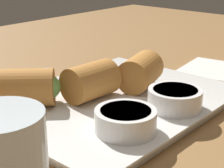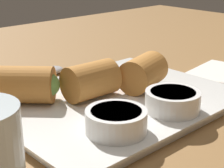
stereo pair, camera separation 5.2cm
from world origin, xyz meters
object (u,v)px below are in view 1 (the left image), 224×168
Objects in this scene: serving_plate at (112,102)px; dipping_bowl_far at (126,120)px; spoon at (39,75)px; napkin at (211,70)px; dipping_bowl_near at (175,98)px; drinking_glass at (3,164)px.

serving_plate is 11.25cm from dipping_bowl_far.
napkin is at bearing 138.54° from spoon.
dipping_bowl_near is 0.40× the size of spoon.
dipping_bowl_far is 33.46cm from napkin.
drinking_glass reaches higher than serving_plate.
drinking_glass is at bearing 19.76° from serving_plate.
napkin is 1.45× the size of drinking_glass.
serving_plate is at bearing -130.34° from dipping_bowl_far.
napkin is 49.97cm from drinking_glass.
serving_plate is 25.50cm from drinking_glass.
drinking_glass reaches higher than spoon.
spoon is 1.33× the size of napkin.
dipping_bowl_near is at bearing 176.51° from dipping_bowl_far.
dipping_bowl_far is at bearing 9.67° from napkin.
dipping_bowl_near is 1.00× the size of dipping_bowl_far.
drinking_glass is at bearing 0.38° from dipping_bowl_far.
dipping_bowl_far is at bearing -3.49° from dipping_bowl_near.
dipping_bowl_near is at bearing 178.94° from drinking_glass.
dipping_bowl_far reaches higher than spoon.
serving_plate is at bearing 86.19° from spoon.
spoon is (-8.39, -27.23, -2.39)cm from dipping_bowl_far.
dipping_bowl_far is 0.78× the size of drinking_glass.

